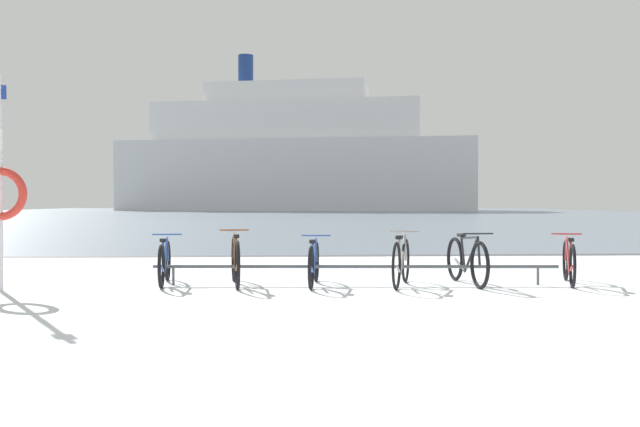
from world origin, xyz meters
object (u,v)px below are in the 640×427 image
at_px(ferry_ship, 294,158).
at_px(bicycle_4, 467,261).
at_px(bicycle_0, 165,262).
at_px(bicycle_1, 236,261).
at_px(bicycle_2, 314,263).
at_px(bicycle_5, 569,262).
at_px(rescue_post, 0,189).
at_px(bicycle_3, 401,262).

bearing_deg(ferry_ship, bicycle_4, -89.09).
distance_m(bicycle_0, bicycle_4, 4.62).
distance_m(bicycle_1, ferry_ship, 83.89).
distance_m(bicycle_2, bicycle_4, 2.34).
relative_size(bicycle_4, bicycle_5, 1.12).
bearing_deg(bicycle_1, bicycle_5, -1.13).
distance_m(rescue_post, ferry_ship, 84.42).
distance_m(bicycle_4, rescue_post, 6.92).
height_order(bicycle_1, ferry_ship, ferry_ship).
distance_m(bicycle_0, bicycle_1, 1.11).
height_order(bicycle_4, ferry_ship, ferry_ship).
bearing_deg(bicycle_2, bicycle_5, -0.26).
height_order(bicycle_1, rescue_post, rescue_post).
bearing_deg(bicycle_1, rescue_post, -172.05).
relative_size(bicycle_0, rescue_post, 0.53).
xyz_separation_m(bicycle_2, bicycle_5, (3.93, -0.02, 0.01)).
distance_m(bicycle_2, ferry_ship, 83.96).
bearing_deg(bicycle_3, ferry_ship, 90.20).
distance_m(bicycle_0, bicycle_2, 2.29).
bearing_deg(bicycle_5, bicycle_3, -177.72).
height_order(bicycle_1, bicycle_3, bicycle_1).
bearing_deg(bicycle_1, bicycle_2, -4.01).
height_order(bicycle_0, rescue_post, rescue_post).
distance_m(bicycle_5, ferry_ship, 84.02).
distance_m(bicycle_3, rescue_post, 5.90).
xyz_separation_m(bicycle_4, rescue_post, (-6.82, -0.38, 1.09)).
relative_size(bicycle_4, ferry_ship, 0.04).
bearing_deg(bicycle_2, ferry_ship, 89.30).
distance_m(bicycle_0, rescue_post, 2.55).
distance_m(bicycle_1, bicycle_4, 3.53).
relative_size(bicycle_3, bicycle_5, 0.99).
bearing_deg(bicycle_5, rescue_post, -177.55).
bearing_deg(ferry_ship, bicycle_3, -89.80).
xyz_separation_m(bicycle_3, bicycle_4, (1.03, 0.12, -0.00)).
bearing_deg(bicycle_2, bicycle_4, 0.00).
relative_size(bicycle_0, bicycle_3, 1.02).
xyz_separation_m(bicycle_0, bicycle_1, (1.09, -0.17, 0.03)).
bearing_deg(rescue_post, bicycle_4, 3.17).
relative_size(bicycle_1, bicycle_4, 0.99).
height_order(bicycle_3, rescue_post, rescue_post).
xyz_separation_m(bicycle_3, bicycle_5, (2.62, 0.10, -0.02)).
xyz_separation_m(bicycle_1, bicycle_2, (1.18, -0.08, -0.04)).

